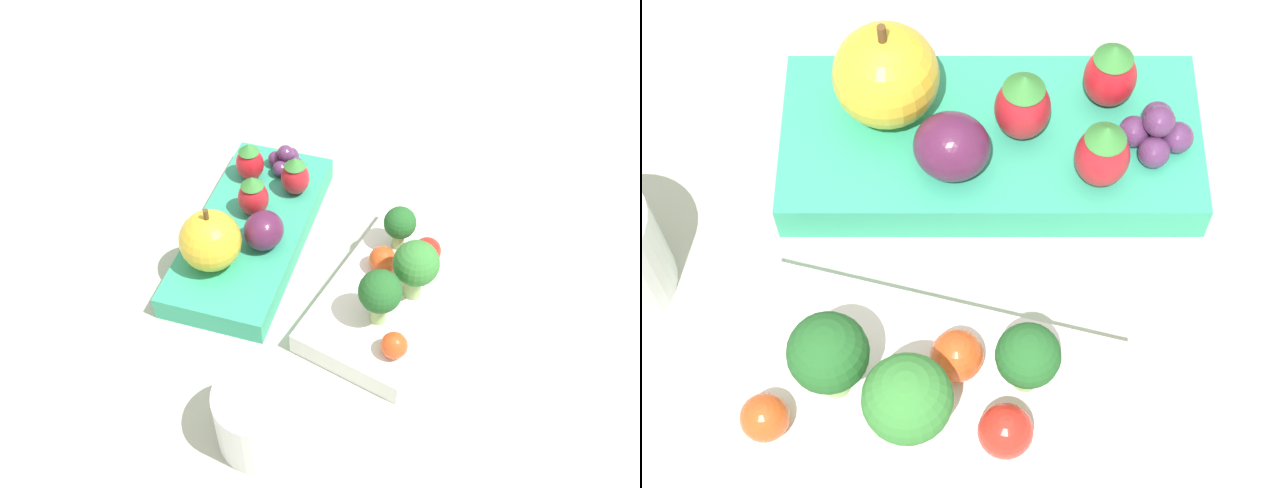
% 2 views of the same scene
% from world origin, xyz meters
% --- Properties ---
extents(ground_plane, '(4.00, 4.00, 0.00)m').
position_xyz_m(ground_plane, '(0.00, 0.00, 0.00)').
color(ground_plane, '#ADB7A3').
extents(bento_box_savoury, '(0.19, 0.12, 0.02)m').
position_xyz_m(bento_box_savoury, '(-0.00, 0.08, 0.01)').
color(bento_box_savoury, white).
rests_on(bento_box_savoury, ground_plane).
extents(bento_box_fruit, '(0.24, 0.14, 0.02)m').
position_xyz_m(bento_box_fruit, '(-0.01, -0.08, 0.01)').
color(bento_box_fruit, '#33A87F').
rests_on(bento_box_fruit, ground_plane).
extents(broccoli_floret_0, '(0.04, 0.04, 0.06)m').
position_xyz_m(broccoli_floret_0, '(0.04, 0.08, 0.06)').
color(broccoli_floret_0, '#93B770').
rests_on(broccoli_floret_0, bento_box_savoury).
extents(broccoli_floret_1, '(0.03, 0.03, 0.05)m').
position_xyz_m(broccoli_floret_1, '(-0.05, 0.06, 0.05)').
color(broccoli_floret_1, '#93B770').
rests_on(broccoli_floret_1, bento_box_savoury).
extents(broccoli_floret_2, '(0.04, 0.04, 0.06)m').
position_xyz_m(broccoli_floret_2, '(0.00, 0.09, 0.06)').
color(broccoli_floret_2, '#93B770').
rests_on(broccoli_floret_2, bento_box_savoury).
extents(cherry_tomato_0, '(0.02, 0.02, 0.02)m').
position_xyz_m(cherry_tomato_0, '(-0.02, 0.06, 0.03)').
color(cherry_tomato_0, '#DB4C1E').
rests_on(cherry_tomato_0, bento_box_savoury).
extents(cherry_tomato_1, '(0.03, 0.03, 0.03)m').
position_xyz_m(cherry_tomato_1, '(-0.04, 0.09, 0.03)').
color(cherry_tomato_1, red).
rests_on(cherry_tomato_1, bento_box_savoury).
extents(cherry_tomato_2, '(0.02, 0.02, 0.02)m').
position_xyz_m(cherry_tomato_2, '(0.06, 0.10, 0.03)').
color(cherry_tomato_2, '#DB4C1E').
rests_on(cherry_tomato_2, bento_box_savoury).
extents(apple, '(0.06, 0.06, 0.07)m').
position_xyz_m(apple, '(0.05, -0.08, 0.05)').
color(apple, gold).
rests_on(apple, bento_box_fruit).
extents(strawberry_0, '(0.03, 0.03, 0.04)m').
position_xyz_m(strawberry_0, '(-0.03, -0.08, 0.05)').
color(strawberry_0, red).
rests_on(strawberry_0, bento_box_fruit).
extents(strawberry_1, '(0.03, 0.03, 0.04)m').
position_xyz_m(strawberry_1, '(-0.07, -0.11, 0.05)').
color(strawberry_1, red).
rests_on(strawberry_1, bento_box_fruit).
extents(strawberry_2, '(0.03, 0.03, 0.04)m').
position_xyz_m(strawberry_2, '(-0.07, -0.06, 0.05)').
color(strawberry_2, red).
rests_on(strawberry_2, bento_box_fruit).
extents(plum, '(0.04, 0.04, 0.04)m').
position_xyz_m(plum, '(0.01, -0.05, 0.04)').
color(plum, '#511E42').
rests_on(plum, bento_box_fruit).
extents(grape_cluster, '(0.04, 0.04, 0.03)m').
position_xyz_m(grape_cluster, '(-0.10, -0.08, 0.04)').
color(grape_cluster, '#562D5B').
rests_on(grape_cluster, bento_box_fruit).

